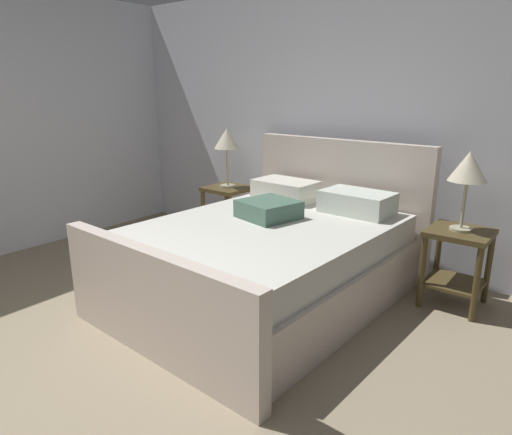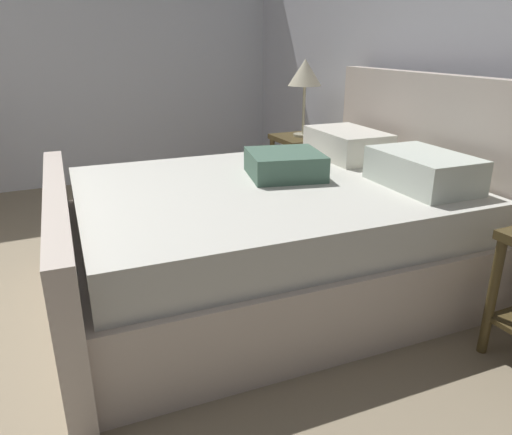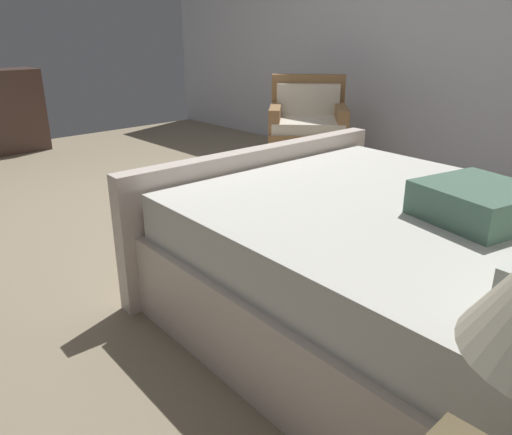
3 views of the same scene
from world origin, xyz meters
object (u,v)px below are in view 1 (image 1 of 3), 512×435
object	(u,v)px
table_lamp_right	(468,169)
nightstand_left	(228,205)
bed	(270,256)
table_lamp_left	(227,140)
nightstand_right	(457,255)

from	to	relation	value
table_lamp_right	nightstand_left	bearing A→B (deg)	177.35
bed	table_lamp_left	xyz separation A→B (m)	(-1.19, 0.86, 0.74)
table_lamp_right	table_lamp_left	distance (m)	2.39
bed	table_lamp_left	bearing A→B (deg)	144.13
bed	nightstand_right	world-z (taller)	bed
bed	table_lamp_right	distance (m)	1.58
nightstand_right	table_lamp_left	bearing A→B (deg)	177.35
table_lamp_right	table_lamp_left	size ratio (longest dim) A/B	0.95
table_lamp_right	bed	bearing A→B (deg)	-147.69
table_lamp_right	table_lamp_left	world-z (taller)	table_lamp_left
nightstand_right	nightstand_left	distance (m)	2.39
bed	table_lamp_right	world-z (taller)	table_lamp_right
bed	nightstand_right	distance (m)	1.41
table_lamp_left	nightstand_right	bearing A→B (deg)	-2.65
nightstand_right	nightstand_left	world-z (taller)	same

